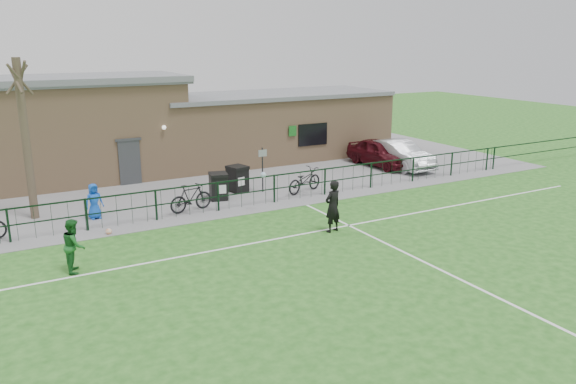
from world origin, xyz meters
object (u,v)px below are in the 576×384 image
wheelie_bin_left (237,180)px  ball_ground (109,231)px  spectator_child (94,201)px  sign_post (263,170)px  car_silver (398,154)px  bare_tree (26,141)px  car_maroon (381,153)px  wheelie_bin_right (218,187)px  bicycle_e (304,180)px  outfield_player (74,245)px  bicycle_d (191,198)px

wheelie_bin_left → ball_ground: size_ratio=4.95×
spectator_child → sign_post: bearing=-7.7°
car_silver → bare_tree: bearing=179.0°
car_maroon → ball_ground: car_maroon is taller
wheelie_bin_right → car_silver: (10.69, 1.12, 0.20)m
bicycle_e → outfield_player: (-10.37, -4.36, 0.24)m
car_maroon → bicycle_d: size_ratio=2.31×
bare_tree → car_silver: 17.97m
wheelie_bin_right → bicycle_d: 1.95m
outfield_player → ball_ground: (1.52, 2.83, -0.69)m
wheelie_bin_left → sign_post: sign_post is taller
car_silver → bicycle_d: 12.50m
car_silver → bicycle_d: size_ratio=2.40×
wheelie_bin_left → car_silver: size_ratio=0.24×
wheelie_bin_left → sign_post: (0.96, -0.62, 0.46)m
car_maroon → car_silver: (0.53, -0.83, 0.00)m
bare_tree → wheelie_bin_right: 7.60m
bicycle_e → ball_ground: (-8.85, -1.54, -0.45)m
wheelie_bin_left → outfield_player: bearing=-156.1°
wheelie_bin_right → ball_ground: (-5.06, -2.31, -0.44)m
sign_post → wheelie_bin_right: bearing=-175.0°
bicycle_d → wheelie_bin_left: bearing=-67.1°
car_maroon → sign_post: bearing=-170.9°
spectator_child → wheelie_bin_right: bearing=-8.4°
car_maroon → bicycle_e: 6.93m
bare_tree → wheelie_bin_left: bare_tree is taller
bicycle_e → spectator_child: size_ratio=1.51×
wheelie_bin_left → bicycle_d: (-2.85, -1.92, 0.02)m
wheelie_bin_right → sign_post: (2.20, 0.19, 0.47)m
bicycle_e → outfield_player: size_ratio=1.29×
car_maroon → ball_ground: bearing=-167.7°
car_silver → spectator_child: (-15.82, -1.37, -0.05)m
car_maroon → bicycle_d: bearing=-168.8°
bicycle_e → spectator_child: 8.93m
wheelie_bin_left → outfield_player: size_ratio=0.67×
sign_post → ball_ground: bearing=-161.0°
sign_post → car_silver: size_ratio=0.45×
bare_tree → ball_ground: size_ratio=27.59×
outfield_player → car_silver: bearing=-59.4°
sign_post → wheelie_bin_left: bearing=147.2°
bare_tree → bicycle_d: size_ratio=3.26×
outfield_player → wheelie_bin_right: bearing=-41.3°
wheelie_bin_right → bicycle_e: bearing=1.3°
spectator_child → wheelie_bin_left: bearing=-1.8°
spectator_child → bicycle_d: bearing=-24.9°
sign_post → outfield_player: sign_post is taller
outfield_player → wheelie_bin_left: bearing=-42.1°
outfield_player → sign_post: bearing=-48.0°
wheelie_bin_left → bicycle_e: (2.55, -1.58, 0.00)m
bare_tree → bicycle_d: (5.52, -2.04, -2.43)m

